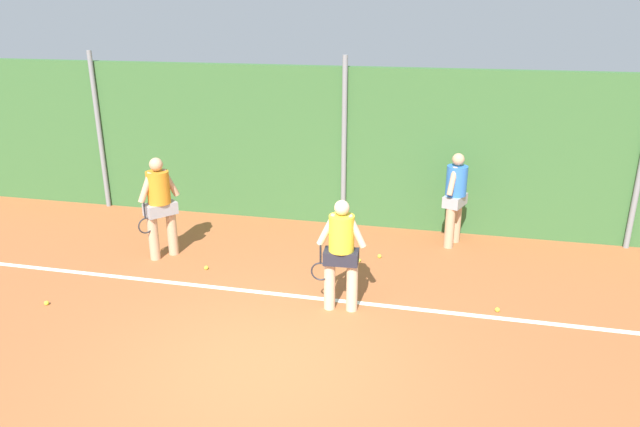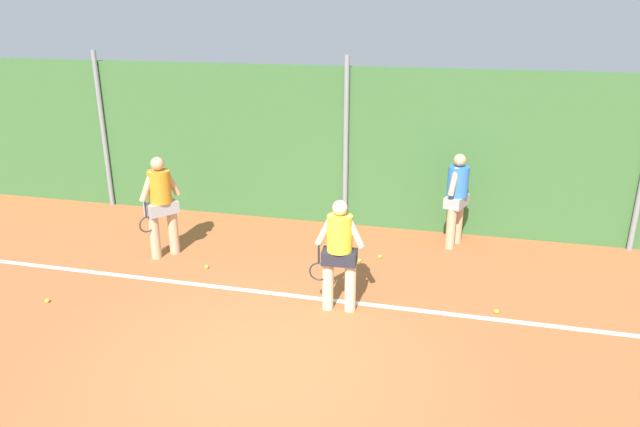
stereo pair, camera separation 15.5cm
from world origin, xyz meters
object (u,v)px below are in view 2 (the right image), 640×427
object	(u,v)px
player_midcourt	(161,202)
tennis_ball_5	(359,261)
tennis_ball_6	(380,257)
tennis_ball_2	(47,301)
tennis_ball_4	(206,267)
player_backcourt_far	(457,195)
player_foreground_near	(339,250)
tennis_ball_3	(496,311)

from	to	relation	value
player_midcourt	tennis_ball_5	bearing A→B (deg)	136.14
tennis_ball_6	tennis_ball_5	bearing A→B (deg)	-141.53
player_midcourt	tennis_ball_2	bearing A→B (deg)	14.15
player_midcourt	tennis_ball_4	bearing A→B (deg)	107.05
player_backcourt_far	tennis_ball_5	distance (m)	2.17
player_foreground_near	tennis_ball_2	bearing A→B (deg)	7.50
tennis_ball_6	tennis_ball_4	bearing A→B (deg)	-157.97
player_foreground_near	tennis_ball_3	bearing A→B (deg)	-173.25
player_foreground_near	tennis_ball_3	xyz separation A→B (m)	(2.24, 0.42, -0.90)
player_backcourt_far	tennis_ball_6	xyz separation A→B (m)	(-1.23, -0.93, -0.94)
player_midcourt	tennis_ball_4	world-z (taller)	player_midcourt
player_midcourt	player_backcourt_far	world-z (taller)	player_midcourt
tennis_ball_4	player_foreground_near	bearing A→B (deg)	-18.41
player_midcourt	tennis_ball_6	distance (m)	3.92
player_foreground_near	tennis_ball_2	size ratio (longest dim) A/B	25.37
player_foreground_near	tennis_ball_5	distance (m)	1.91
player_foreground_near	tennis_ball_5	bearing A→B (deg)	-93.97
player_foreground_near	tennis_ball_4	distance (m)	2.74
tennis_ball_5	tennis_ball_6	bearing A→B (deg)	38.47
player_foreground_near	tennis_ball_4	size ratio (longest dim) A/B	25.37
player_midcourt	tennis_ball_2	world-z (taller)	player_midcourt
tennis_ball_5	player_foreground_near	bearing A→B (deg)	-90.07
player_midcourt	tennis_ball_6	size ratio (longest dim) A/B	27.16
player_midcourt	tennis_ball_2	size ratio (longest dim) A/B	27.16
player_backcourt_far	tennis_ball_6	distance (m)	1.80
tennis_ball_3	tennis_ball_4	bearing A→B (deg)	175.17
tennis_ball_5	tennis_ball_6	distance (m)	0.41
tennis_ball_5	tennis_ball_3	bearing A→B (deg)	-29.50
tennis_ball_3	tennis_ball_6	distance (m)	2.44
player_backcourt_far	tennis_ball_2	world-z (taller)	player_backcourt_far
player_foreground_near	tennis_ball_5	world-z (taller)	player_foreground_near
tennis_ball_3	tennis_ball_4	distance (m)	4.71
tennis_ball_2	player_backcourt_far	bearing A→B (deg)	32.66
player_backcourt_far	tennis_ball_6	size ratio (longest dim) A/B	26.25
player_backcourt_far	tennis_ball_4	size ratio (longest dim) A/B	26.25
tennis_ball_2	tennis_ball_6	bearing A→B (deg)	31.39
tennis_ball_3	tennis_ball_2	bearing A→B (deg)	-168.86
tennis_ball_4	tennis_ball_5	bearing A→B (deg)	19.46
tennis_ball_2	tennis_ball_3	distance (m)	6.63
tennis_ball_2	tennis_ball_6	distance (m)	5.38
player_foreground_near	player_midcourt	size ratio (longest dim) A/B	0.93
tennis_ball_3	tennis_ball_4	world-z (taller)	same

